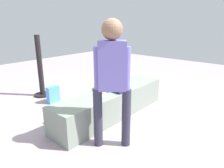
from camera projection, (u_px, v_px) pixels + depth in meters
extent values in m
plane|color=#A893A0|center=(112.00, 115.00, 3.66)|extent=(12.00, 12.00, 0.00)
cube|color=gray|center=(112.00, 103.00, 3.59)|extent=(2.34, 0.53, 0.46)
cylinder|color=navy|center=(116.00, 90.00, 3.41)|extent=(0.11, 0.26, 0.08)
cylinder|color=navy|center=(119.00, 88.00, 3.50)|extent=(0.11, 0.26, 0.08)
cube|color=#3B8AE0|center=(112.00, 80.00, 3.47)|extent=(0.23, 0.16, 0.28)
sphere|color=#8C664C|center=(112.00, 67.00, 3.40)|extent=(0.16, 0.16, 0.16)
cylinder|color=#8C664C|center=(108.00, 82.00, 3.38)|extent=(0.05, 0.05, 0.21)
cylinder|color=#8C664C|center=(116.00, 79.00, 3.56)|extent=(0.05, 0.05, 0.21)
cylinder|color=#2E2E40|center=(126.00, 118.00, 2.68)|extent=(0.12, 0.12, 0.78)
cylinder|color=#2E2E40|center=(98.00, 118.00, 2.68)|extent=(0.12, 0.12, 0.78)
cube|color=#6E65BB|center=(112.00, 66.00, 2.48)|extent=(0.37, 0.38, 0.60)
sphere|color=#8C664C|center=(112.00, 29.00, 2.35)|extent=(0.25, 0.25, 0.25)
cylinder|color=#6E65BB|center=(127.00, 70.00, 2.49)|extent=(0.09, 0.09, 0.56)
cylinder|color=#6E65BB|center=(98.00, 70.00, 2.49)|extent=(0.09, 0.09, 0.56)
cylinder|color=white|center=(100.00, 94.00, 3.31)|extent=(0.22, 0.22, 0.01)
cylinder|color=olive|center=(100.00, 93.00, 3.30)|extent=(0.10, 0.10, 0.04)
cylinder|color=pink|center=(100.00, 91.00, 3.29)|extent=(0.10, 0.10, 0.01)
cube|color=silver|center=(103.00, 93.00, 3.34)|extent=(0.11, 0.04, 0.00)
cube|color=#4C99E0|center=(53.00, 94.00, 4.19)|extent=(0.25, 0.12, 0.33)
torus|color=white|center=(50.00, 87.00, 4.10)|extent=(0.10, 0.01, 0.10)
torus|color=white|center=(55.00, 86.00, 4.18)|extent=(0.10, 0.01, 0.10)
cylinder|color=black|center=(43.00, 95.00, 4.61)|extent=(0.36, 0.36, 0.04)
cylinder|color=black|center=(40.00, 65.00, 4.42)|extent=(0.11, 0.11, 1.28)
cylinder|color=silver|center=(113.00, 88.00, 4.84)|extent=(0.07, 0.07, 0.16)
cone|color=silver|center=(113.00, 85.00, 4.81)|extent=(0.06, 0.06, 0.03)
cylinder|color=#268C3F|center=(113.00, 84.00, 4.80)|extent=(0.03, 0.03, 0.02)
cylinder|color=red|center=(57.00, 106.00, 3.95)|extent=(0.08, 0.08, 0.09)
cube|color=white|center=(102.00, 86.00, 5.06)|extent=(0.36, 0.35, 0.13)
cube|color=black|center=(60.00, 116.00, 3.38)|extent=(0.27, 0.14, 0.20)
torus|color=black|center=(60.00, 111.00, 3.35)|extent=(0.20, 0.01, 0.20)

